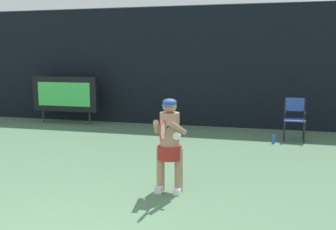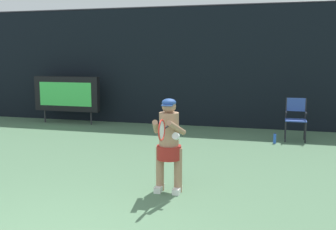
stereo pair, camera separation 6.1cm
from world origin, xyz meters
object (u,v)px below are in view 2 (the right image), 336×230
umpire_chair (296,117)px  tennis_racket (162,130)px  scoreboard (67,94)px  water_bottle (275,139)px  tennis_player (169,141)px

umpire_chair → tennis_racket: size_ratio=1.79×
scoreboard → water_bottle: bearing=-11.2°
scoreboard → tennis_player: size_ratio=1.47×
umpire_chair → water_bottle: umpire_chair is taller
scoreboard → tennis_racket: 7.62m
tennis_racket → umpire_chair: bearing=64.7°
umpire_chair → tennis_player: (-2.11, -4.56, 0.20)m
scoreboard → water_bottle: (6.44, -1.27, -0.82)m
umpire_chair → tennis_racket: 5.51m
water_bottle → tennis_racket: size_ratio=0.44×
umpire_chair → water_bottle: (-0.49, -0.50, -0.50)m
scoreboard → water_bottle: scoreboard is taller
water_bottle → tennis_player: (-1.61, -4.06, 0.70)m
scoreboard → water_bottle: 6.61m
scoreboard → umpire_chair: size_ratio=2.04×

